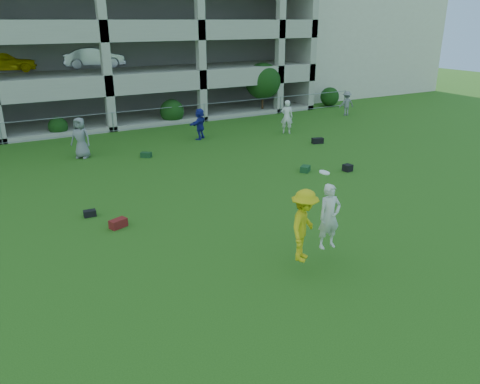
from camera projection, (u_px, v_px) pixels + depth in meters
ground at (310, 272)px, 12.42m from camera, size 100.00×100.00×0.00m
stucco_building at (324, 34)px, 44.18m from camera, size 16.00×14.00×10.00m
bystander_c at (81, 138)px, 22.39m from camera, size 1.14×1.09×1.96m
bystander_d at (200, 124)px, 26.00m from camera, size 1.56×1.40×1.72m
bystander_e at (287, 117)px, 27.27m from camera, size 0.85×0.81×1.95m
bystander_f at (346, 103)px, 32.46m from camera, size 1.19×0.86×1.66m
bag_red_a at (118, 223)px, 15.07m from camera, size 0.62×0.47×0.28m
bag_black_b at (90, 213)px, 15.92m from camera, size 0.41×0.27×0.22m
bag_green_c at (305, 169)px, 20.59m from camera, size 0.61×0.58×0.26m
crate_d at (348, 168)px, 20.67m from camera, size 0.39×0.39×0.30m
bag_black_e at (318, 141)px, 25.28m from camera, size 0.66×0.46×0.30m
bag_green_g at (146, 155)px, 22.74m from camera, size 0.58×0.55×0.25m
frisbee_contest at (310, 223)px, 12.20m from camera, size 2.07×1.34×2.38m
parking_garage at (72, 24)px, 32.89m from camera, size 30.00×14.00×12.00m
fence at (113, 122)px, 27.68m from camera, size 36.06×0.06×1.20m
shrub_row at (179, 99)px, 30.08m from camera, size 34.38×2.52×3.50m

